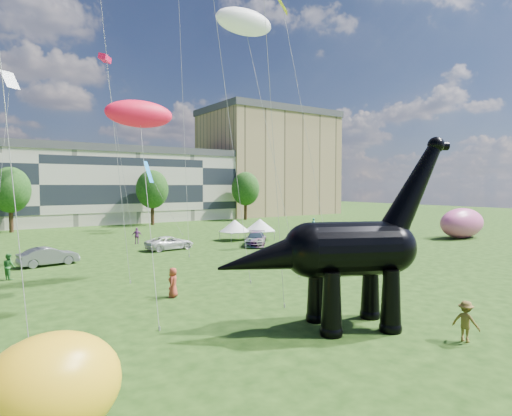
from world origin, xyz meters
TOP-DOWN VIEW (x-y plane):
  - ground at (0.00, 0.00)m, footprint 220.00×220.00m
  - terrace_row at (-8.00, 62.00)m, footprint 78.00×11.00m
  - apartment_block at (40.00, 65.00)m, footprint 28.00×18.00m
  - tree_mid_left at (-12.00, 53.00)m, footprint 5.20×5.20m
  - tree_mid_right at (8.00, 53.00)m, footprint 5.20×5.20m
  - tree_far_right at (26.00, 53.00)m, footprint 5.20×5.20m
  - dinosaur_sculpture at (-3.17, -0.16)m, footprint 10.65×5.85m
  - car_grey at (-11.72, 23.68)m, footprint 4.63×2.18m
  - car_white at (-0.35, 26.15)m, footprint 4.99×2.63m
  - car_dark at (8.25, 23.57)m, footprint 4.69×5.18m
  - gazebo_near at (8.80, 28.69)m, footprint 3.48×3.48m
  - gazebo_far at (11.62, 27.62)m, footprint 4.28×4.28m
  - inflatable_pink at (32.80, 14.97)m, footprint 7.31×3.67m
  - inflatable_yellow at (-15.48, -2.33)m, footprint 4.08×3.47m
  - visitors at (-2.53, 17.14)m, footprint 48.99×37.24m
  - kites at (0.56, 14.54)m, footprint 63.31×43.02m

SIDE VIEW (x-z plane):
  - ground at x=0.00m, z-range 0.00..0.00m
  - car_white at x=-0.35m, z-range 0.00..1.34m
  - car_dark at x=8.25m, z-range 0.00..1.45m
  - car_grey at x=-11.72m, z-range 0.00..1.47m
  - visitors at x=-2.53m, z-range -0.07..1.82m
  - inflatable_yellow at x=-15.48m, z-range 0.00..2.73m
  - gazebo_near at x=8.80m, z-range 0.49..2.90m
  - gazebo_far at x=11.62m, z-range 0.50..2.96m
  - inflatable_pink at x=32.80m, z-range 0.00..3.65m
  - dinosaur_sculpture at x=-3.17m, z-range -1.10..7.87m
  - terrace_row at x=-8.00m, z-range 0.00..12.00m
  - tree_mid_left at x=-12.00m, z-range 1.57..11.01m
  - tree_mid_right at x=8.00m, z-range 1.57..11.01m
  - tree_far_right at x=26.00m, z-range 1.57..11.01m
  - apartment_block at x=40.00m, z-range 0.00..22.00m
  - kites at x=0.56m, z-range 3.53..34.74m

